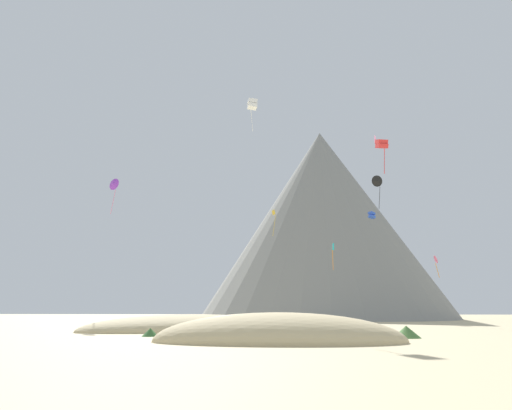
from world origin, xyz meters
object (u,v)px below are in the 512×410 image
kite_blue_mid (372,215)px  kite_black_mid (377,182)px  bush_low_patch (319,340)px  rock_massif (318,226)px  bush_far_right (247,328)px  bush_near_left (150,332)px  kite_red_mid (382,144)px  kite_pink_high (376,140)px  bush_near_right (375,329)px  bush_far_left (370,337)px  kite_white_high (252,104)px  kite_violet_mid (113,184)px  kite_rainbow_low (436,260)px  kite_teal_low (333,251)px  kite_gold_mid (274,217)px  bush_mid_center (406,332)px

kite_blue_mid → kite_black_mid: bearing=-36.4°
bush_low_patch → rock_massif: (4.08, 92.80, 24.84)m
bush_far_right → bush_near_left: size_ratio=1.15×
bush_low_patch → kite_red_mid: bearing=68.8°
kite_pink_high → kite_red_mid: (-4.05, -26.64, -10.78)m
bush_near_right → bush_far_right: 14.14m
bush_far_left → kite_white_high: bearing=115.2°
bush_far_right → kite_violet_mid: 33.81m
kite_rainbow_low → kite_black_mid: bearing=34.8°
rock_massif → kite_white_high: rock_massif is taller
kite_teal_low → kite_gold_mid: kite_gold_mid is taller
kite_black_mid → bush_far_right: bearing=-143.2°
bush_near_left → kite_red_mid: size_ratio=0.30×
kite_teal_low → kite_white_high: bearing=167.6°
bush_mid_center → kite_gold_mid: kite_gold_mid is taller
kite_red_mid → rock_massif: bearing=81.6°
kite_teal_low → rock_massif: bearing=30.3°
bush_low_patch → bush_near_right: bearing=70.5°
rock_massif → kite_black_mid: rock_massif is taller
kite_rainbow_low → kite_gold_mid: bearing=54.2°
kite_violet_mid → kite_white_high: bearing=-0.8°
kite_gold_mid → bush_near_left: bearing=-177.8°
bush_near_right → kite_black_mid: (6.51, 29.52, 24.95)m
bush_low_patch → kite_violet_mid: kite_violet_mid is taller
kite_red_mid → bush_far_left: bearing=-118.1°
bush_low_patch → bush_far_right: bush_far_right is taller
bush_mid_center → kite_white_high: size_ratio=0.53×
bush_far_left → kite_gold_mid: 60.63m
bush_near_right → bush_mid_center: bush_mid_center is taller
kite_black_mid → kite_blue_mid: bearing=70.1°
kite_black_mid → bush_near_right: bearing=-119.4°
kite_white_high → bush_near_right: bearing=-126.7°
bush_far_left → kite_blue_mid: bearing=80.3°
bush_near_right → kite_gold_mid: (-13.06, 38.23, 20.57)m
rock_massif → kite_pink_high: size_ratio=46.64×
bush_far_right → kite_red_mid: kite_red_mid is taller
bush_near_right → kite_pink_high: kite_pink_high is taller
kite_pink_high → kite_black_mid: bearing=168.9°
bush_far_left → kite_pink_high: 63.04m
bush_near_right → kite_red_mid: (3.43, 7.12, 23.84)m
bush_near_right → kite_blue_mid: (7.15, 41.90, 21.25)m
bush_far_left → bush_far_right: (-10.98, 19.50, -0.17)m
rock_massif → kite_pink_high: (10.08, -40.16, 9.73)m
kite_gold_mid → kite_red_mid: bearing=-140.2°
bush_far_right → kite_black_mid: size_ratio=0.28×
bush_mid_center → kite_red_mid: bearing=82.2°
kite_pink_high → bush_far_right: bearing=148.0°
kite_teal_low → kite_gold_mid: size_ratio=0.75×
bush_near_left → kite_blue_mid: (28.57, 52.45, 21.15)m
bush_near_left → kite_blue_mid: kite_blue_mid is taller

